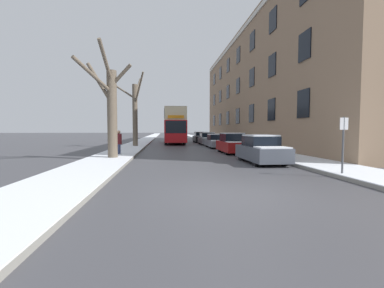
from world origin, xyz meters
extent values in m
plane|color=#424247|center=(0.00, 0.00, 0.00)|extent=(320.00, 320.00, 0.00)
cube|color=gray|center=(-5.37, 53.00, 0.07)|extent=(2.65, 130.00, 0.13)
cube|color=white|center=(-5.37, 53.00, 0.15)|extent=(2.62, 130.00, 0.03)
cube|color=gray|center=(5.37, 53.00, 0.07)|extent=(2.65, 130.00, 0.13)
cube|color=white|center=(5.37, 53.00, 0.15)|extent=(2.62, 130.00, 0.03)
cube|color=#8C7056|center=(11.19, 23.53, 6.77)|extent=(9.00, 38.94, 13.54)
cube|color=black|center=(6.66, 8.85, 3.43)|extent=(0.08, 1.40, 1.80)
cube|color=black|center=(6.66, 13.74, 3.43)|extent=(0.08, 1.40, 1.80)
cube|color=black|center=(6.66, 18.64, 3.43)|extent=(0.08, 1.40, 1.80)
cube|color=black|center=(6.66, 23.53, 3.43)|extent=(0.08, 1.40, 1.80)
cube|color=black|center=(6.66, 28.43, 3.43)|extent=(0.08, 1.40, 1.80)
cube|color=black|center=(6.66, 33.32, 3.43)|extent=(0.08, 1.40, 1.80)
cube|color=black|center=(6.66, 38.22, 3.43)|extent=(0.08, 1.40, 1.80)
cube|color=black|center=(6.66, 8.85, 7.04)|extent=(0.08, 1.40, 1.80)
cube|color=black|center=(6.66, 13.74, 7.04)|extent=(0.08, 1.40, 1.80)
cube|color=black|center=(6.66, 18.64, 7.04)|extent=(0.08, 1.40, 1.80)
cube|color=black|center=(6.66, 23.53, 7.04)|extent=(0.08, 1.40, 1.80)
cube|color=black|center=(6.66, 28.43, 7.04)|extent=(0.08, 1.40, 1.80)
cube|color=black|center=(6.66, 33.32, 7.04)|extent=(0.08, 1.40, 1.80)
cube|color=black|center=(6.66, 38.22, 7.04)|extent=(0.08, 1.40, 1.80)
cube|color=black|center=(6.66, 13.74, 10.65)|extent=(0.08, 1.40, 1.80)
cube|color=black|center=(6.66, 18.64, 10.65)|extent=(0.08, 1.40, 1.80)
cube|color=black|center=(6.66, 23.53, 10.65)|extent=(0.08, 1.40, 1.80)
cube|color=black|center=(6.66, 28.43, 10.65)|extent=(0.08, 1.40, 1.80)
cube|color=black|center=(6.66, 33.32, 10.65)|extent=(0.08, 1.40, 1.80)
cube|color=black|center=(6.66, 38.22, 10.65)|extent=(0.08, 1.40, 1.80)
cube|color=beige|center=(6.65, 23.53, 13.02)|extent=(0.12, 38.16, 0.44)
cylinder|color=brown|center=(-5.16, 8.57, 2.58)|extent=(0.56, 0.56, 5.16)
cylinder|color=brown|center=(-5.89, 7.56, 4.63)|extent=(1.67, 2.20, 1.62)
cylinder|color=brown|center=(-5.77, 8.42, 4.37)|extent=(1.43, 0.52, 2.28)
cylinder|color=brown|center=(-4.59, 8.35, 4.86)|extent=(1.33, 0.67, 1.24)
cylinder|color=brown|center=(-5.27, 7.67, 5.42)|extent=(0.44, 1.95, 1.97)
cylinder|color=brown|center=(-5.08, 19.66, 3.16)|extent=(0.50, 0.50, 6.32)
cylinder|color=brown|center=(-4.89, 20.59, 6.17)|extent=(0.59, 2.03, 2.27)
cylinder|color=brown|center=(-4.60, 18.89, 5.75)|extent=(1.19, 1.77, 3.05)
cylinder|color=brown|center=(-6.22, 20.30, 5.70)|extent=(2.43, 1.47, 1.68)
cube|color=red|center=(-0.89, 26.95, 1.60)|extent=(2.53, 10.95, 2.52)
cube|color=beige|center=(-0.89, 26.95, 3.57)|extent=(2.48, 10.73, 1.42)
cube|color=beige|center=(-0.89, 26.95, 4.34)|extent=(2.48, 10.73, 0.12)
cube|color=black|center=(-0.89, 26.95, 2.08)|extent=(2.56, 9.64, 1.31)
cube|color=black|center=(-0.89, 26.95, 3.64)|extent=(2.56, 9.64, 1.08)
cube|color=black|center=(-0.89, 21.50, 2.08)|extent=(2.28, 0.06, 1.37)
cube|color=orange|center=(-0.89, 21.49, 3.21)|extent=(1.77, 0.05, 0.32)
cylinder|color=black|center=(-1.98, 23.67, 0.52)|extent=(0.30, 1.03, 1.03)
cylinder|color=black|center=(0.21, 23.67, 0.52)|extent=(0.30, 1.03, 1.03)
cylinder|color=black|center=(-1.98, 30.02, 0.52)|extent=(0.30, 1.03, 1.03)
cylinder|color=black|center=(0.21, 30.02, 0.52)|extent=(0.30, 1.03, 1.03)
cube|color=#474C56|center=(2.98, 6.40, 0.53)|extent=(1.70, 3.98, 0.71)
cube|color=black|center=(2.98, 6.56, 1.15)|extent=(1.46, 1.99, 0.54)
cube|color=white|center=(2.98, 6.56, 1.46)|extent=(1.43, 1.89, 0.08)
cube|color=white|center=(2.98, 4.99, 0.91)|extent=(1.53, 1.04, 0.06)
cylinder|color=black|center=(2.24, 5.21, 0.32)|extent=(0.20, 0.65, 0.65)
cylinder|color=black|center=(3.72, 5.21, 0.32)|extent=(0.20, 0.65, 0.65)
cylinder|color=black|center=(2.24, 7.59, 0.32)|extent=(0.20, 0.65, 0.65)
cylinder|color=black|center=(3.72, 7.59, 0.32)|extent=(0.20, 0.65, 0.65)
cube|color=maroon|center=(2.98, 12.18, 0.53)|extent=(1.72, 4.12, 0.72)
cube|color=black|center=(2.98, 12.34, 1.18)|extent=(1.48, 2.06, 0.59)
cube|color=white|center=(2.98, 12.34, 1.51)|extent=(1.44, 1.96, 0.06)
cube|color=white|center=(2.98, 10.72, 0.91)|extent=(1.55, 1.08, 0.05)
cylinder|color=black|center=(2.23, 10.94, 0.34)|extent=(0.20, 0.67, 0.67)
cylinder|color=black|center=(3.72, 10.94, 0.34)|extent=(0.20, 0.67, 0.67)
cylinder|color=black|center=(2.23, 13.42, 0.34)|extent=(0.20, 0.67, 0.67)
cylinder|color=black|center=(3.72, 13.42, 0.34)|extent=(0.20, 0.67, 0.67)
cube|color=slate|center=(2.98, 18.22, 0.45)|extent=(1.70, 4.40, 0.56)
cube|color=black|center=(2.98, 18.39, 1.02)|extent=(1.47, 2.20, 0.56)
cube|color=white|center=(2.98, 18.39, 1.34)|extent=(1.43, 2.09, 0.08)
cube|color=white|center=(2.98, 16.65, 0.77)|extent=(1.53, 1.15, 0.07)
cylinder|color=black|center=(2.23, 16.90, 0.34)|extent=(0.20, 0.67, 0.67)
cylinder|color=black|center=(3.72, 16.90, 0.34)|extent=(0.20, 0.67, 0.67)
cylinder|color=black|center=(2.23, 19.54, 0.34)|extent=(0.20, 0.67, 0.67)
cylinder|color=black|center=(3.72, 19.54, 0.34)|extent=(0.20, 0.67, 0.67)
cube|color=slate|center=(2.98, 23.63, 0.50)|extent=(1.77, 4.20, 0.66)
cube|color=black|center=(2.98, 23.80, 1.12)|extent=(1.52, 2.10, 0.58)
cube|color=white|center=(2.98, 23.80, 1.45)|extent=(1.48, 2.00, 0.08)
cube|color=white|center=(2.98, 22.14, 0.86)|extent=(1.59, 1.10, 0.06)
cylinder|color=black|center=(2.20, 22.37, 0.31)|extent=(0.20, 0.63, 0.63)
cylinder|color=black|center=(3.75, 22.37, 0.31)|extent=(0.20, 0.63, 0.63)
cylinder|color=black|center=(2.20, 24.90, 0.31)|extent=(0.20, 0.63, 0.63)
cylinder|color=black|center=(3.75, 24.90, 0.31)|extent=(0.20, 0.63, 0.63)
cube|color=black|center=(2.98, 29.33, 0.53)|extent=(1.84, 4.41, 0.72)
cube|color=black|center=(2.98, 29.50, 1.16)|extent=(1.58, 2.21, 0.55)
cube|color=white|center=(2.98, 29.50, 1.47)|extent=(1.54, 2.10, 0.07)
cube|color=white|center=(2.98, 27.76, 0.92)|extent=(1.66, 1.15, 0.05)
cylinder|color=black|center=(2.17, 28.00, 0.32)|extent=(0.20, 0.65, 0.65)
cylinder|color=black|center=(3.79, 28.00, 0.32)|extent=(0.20, 0.65, 0.65)
cylinder|color=black|center=(2.17, 30.65, 0.32)|extent=(0.20, 0.65, 0.65)
cylinder|color=black|center=(3.79, 30.65, 0.32)|extent=(0.20, 0.65, 0.65)
cylinder|color=navy|center=(-5.22, 10.90, 0.40)|extent=(0.18, 0.18, 0.80)
cylinder|color=navy|center=(-5.16, 10.74, 0.40)|extent=(0.18, 0.18, 0.80)
cylinder|color=#59191E|center=(-5.19, 10.82, 1.16)|extent=(0.38, 0.38, 0.70)
sphere|color=tan|center=(-5.19, 10.82, 1.62)|extent=(0.22, 0.22, 0.22)
cylinder|color=#4C4F54|center=(4.35, 1.97, 1.12)|extent=(0.07, 0.07, 2.23)
cube|color=silver|center=(4.35, 1.95, 1.98)|extent=(0.32, 0.02, 0.44)
camera|label=1|loc=(-2.16, -6.75, 1.75)|focal=24.00mm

